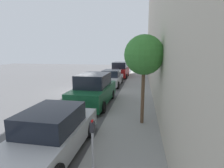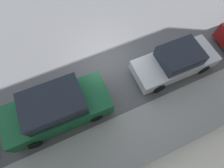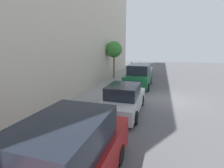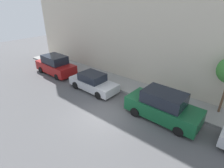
# 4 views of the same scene
# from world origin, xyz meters

# --- Properties ---
(ground_plane) EXTENTS (60.00, 60.00, 0.00)m
(ground_plane) POSITION_xyz_m (0.00, 0.00, 0.00)
(ground_plane) COLOR #515154
(sidewalk) EXTENTS (2.50, 32.00, 0.15)m
(sidewalk) POSITION_xyz_m (4.75, 0.00, 0.07)
(sidewalk) COLOR gray
(sidewalk) RESTS_ON ground_plane
(parked_suv_second) EXTENTS (2.08, 4.85, 1.98)m
(parked_suv_second) POSITION_xyz_m (2.22, -3.23, 0.93)
(parked_suv_second) COLOR #14512D
(parked_suv_second) RESTS_ON ground_plane
(parked_sedan_third) EXTENTS (1.92, 4.53, 1.54)m
(parked_sedan_third) POSITION_xyz_m (2.23, 3.19, 0.72)
(parked_sedan_third) COLOR #B7BABF
(parked_sedan_third) RESTS_ON ground_plane
(parked_suv_fourth) EXTENTS (2.09, 4.85, 1.98)m
(parked_suv_fourth) POSITION_xyz_m (2.39, 8.95, 0.93)
(parked_suv_fourth) COLOR maroon
(parked_suv_fourth) RESTS_ON ground_plane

